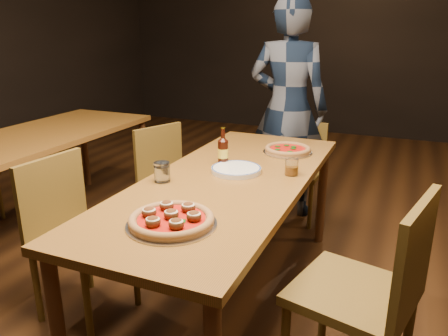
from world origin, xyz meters
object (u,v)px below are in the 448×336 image
at_px(table_main, 228,190).
at_px(water_glass, 162,172).
at_px(diner, 288,109).
at_px(chair_main_e, 353,291).
at_px(amber_glass, 292,167).
at_px(chair_main_sw, 176,185).
at_px(chair_end, 297,171).
at_px(beer_bottle, 223,152).
at_px(pizza_meatball, 171,219).
at_px(plate_stack, 236,170).
at_px(chair_main_nw, 83,238).
at_px(table_left, 32,145).
at_px(pizza_margherita, 288,150).

height_order(table_main, water_glass, water_glass).
bearing_deg(diner, chair_main_e, 112.61).
bearing_deg(amber_glass, chair_main_sw, 158.74).
xyz_separation_m(chair_end, beer_bottle, (-0.18, -1.08, 0.42)).
xyz_separation_m(pizza_meatball, plate_stack, (-0.01, 0.73, -0.01)).
relative_size(chair_main_nw, plate_stack, 3.31).
bearing_deg(plate_stack, diner, 92.94).
relative_size(chair_end, amber_glass, 9.09).
xyz_separation_m(plate_stack, amber_glass, (0.29, 0.07, 0.03)).
bearing_deg(diner, plate_stack, 92.09).
bearing_deg(pizza_meatball, chair_main_nw, 162.24).
relative_size(chair_end, plate_stack, 2.95).
bearing_deg(amber_glass, diner, 106.34).
height_order(chair_end, beer_bottle, beer_bottle).
distance_m(chair_main_sw, diner, 1.13).
bearing_deg(table_main, chair_end, 86.97).
distance_m(table_left, chair_main_sw, 1.13).
xyz_separation_m(plate_stack, water_glass, (-0.30, -0.29, 0.04)).
xyz_separation_m(chair_end, diner, (-0.13, 0.12, 0.47)).
bearing_deg(chair_main_nw, chair_main_e, -84.10).
relative_size(beer_bottle, water_glass, 2.10).
xyz_separation_m(table_main, water_glass, (-0.29, -0.18, 0.12)).
relative_size(pizza_margherita, beer_bottle, 1.44).
relative_size(table_left, pizza_meatball, 5.42).
height_order(chair_main_e, plate_stack, chair_main_e).
bearing_deg(chair_main_e, table_main, -105.27).
height_order(chair_main_sw, water_glass, chair_main_sw).
bearing_deg(beer_bottle, table_left, 176.33).
relative_size(table_left, beer_bottle, 9.25).
bearing_deg(chair_end, pizza_margherita, -80.82).
height_order(chair_main_e, diner, diner).
distance_m(table_main, diner, 1.42).
bearing_deg(chair_main_sw, pizza_meatball, -128.74).
relative_size(table_left, pizza_margherita, 6.43).
xyz_separation_m(table_left, chair_end, (1.77, 0.98, -0.27)).
distance_m(table_main, pizza_meatball, 0.63).
height_order(table_left, amber_glass, amber_glass).
distance_m(amber_glass, diner, 1.28).
bearing_deg(chair_main_sw, plate_stack, -102.01).
xyz_separation_m(chair_main_e, beer_bottle, (-0.83, 0.59, 0.34)).
distance_m(table_main, chair_main_sw, 0.86).
distance_m(chair_main_nw, diner, 1.95).
height_order(chair_end, diner, diner).
bearing_deg(pizza_margherita, table_left, -170.87).
height_order(pizza_margherita, beer_bottle, beer_bottle).
distance_m(table_main, chair_main_e, 0.84).
bearing_deg(chair_main_nw, chair_main_sw, 3.94).
height_order(table_left, chair_main_e, chair_main_e).
xyz_separation_m(table_left, chair_main_nw, (1.05, -0.71, -0.22)).
xyz_separation_m(table_left, chair_main_e, (2.42, -0.70, -0.19)).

